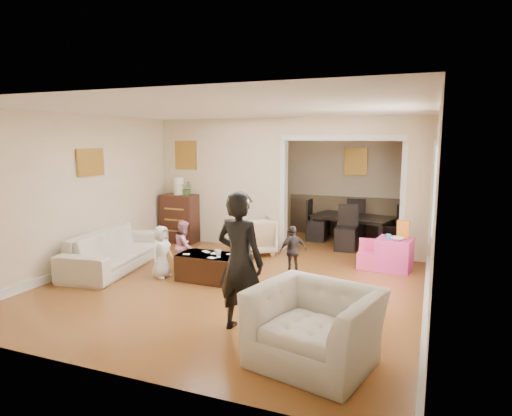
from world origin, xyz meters
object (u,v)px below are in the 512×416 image
at_px(armchair_front, 315,327).
at_px(coffee_table, 214,268).
at_px(table_lamp, 179,186).
at_px(cyan_cup, 388,237).
at_px(play_table, 394,254).
at_px(sofa, 115,250).
at_px(armchair_back, 254,235).
at_px(child_kneel_b, 184,246).
at_px(coffee_cup, 218,253).
at_px(dining_table, 352,230).
at_px(dresser, 180,218).
at_px(adult_person, 240,262).
at_px(child_kneel_a, 162,252).
at_px(child_toddler, 293,251).

xyz_separation_m(armchair_front, coffee_table, (-2.09, 1.95, -0.17)).
distance_m(table_lamp, cyan_cup, 4.43).
bearing_deg(play_table, sofa, -159.70).
distance_m(armchair_back, table_lamp, 2.05).
distance_m(cyan_cup, child_kneel_b, 3.41).
xyz_separation_m(sofa, coffee_cup, (1.99, -0.06, 0.14)).
relative_size(cyan_cup, dining_table, 0.05).
bearing_deg(armchair_front, dresser, 147.90).
bearing_deg(adult_person, child_kneel_b, -35.25).
relative_size(sofa, table_lamp, 6.09).
xyz_separation_m(sofa, coffee_table, (1.89, -0.01, -0.11)).
distance_m(coffee_cup, child_kneel_b, 0.87).
height_order(adult_person, child_kneel_a, adult_person).
distance_m(cyan_cup, child_kneel_a, 3.74).
bearing_deg(child_kneel_b, cyan_cup, -86.72).
bearing_deg(dresser, child_toddler, -25.13).
distance_m(dresser, coffee_cup, 2.96).
bearing_deg(table_lamp, coffee_cup, -47.52).
relative_size(sofa, dining_table, 1.32).
relative_size(armchair_front, table_lamp, 3.19).
bearing_deg(table_lamp, child_kneel_a, -65.32).
relative_size(table_lamp, cyan_cup, 4.50).
height_order(armchair_back, table_lamp, table_lamp).
xyz_separation_m(armchair_back, adult_person, (1.17, -3.33, 0.46)).
bearing_deg(coffee_table, table_lamp, 131.68).
bearing_deg(armchair_front, child_kneel_a, 162.08).
bearing_deg(coffee_table, sofa, 179.55).
height_order(armchair_front, coffee_table, armchair_front).
distance_m(armchair_front, adult_person, 1.16).
bearing_deg(adult_person, cyan_cup, -103.16).
bearing_deg(armchair_back, adult_person, 74.52).
bearing_deg(play_table, cyan_cup, -153.43).
bearing_deg(armchair_back, play_table, 141.93).
distance_m(play_table, child_toddler, 1.76).
height_order(armchair_front, dresser, dresser).
bearing_deg(dining_table, table_lamp, -146.61).
height_order(sofa, dresser, dresser).
height_order(dresser, adult_person, adult_person).
relative_size(armchair_front, adult_person, 0.71).
bearing_deg(coffee_table, child_toddler, 35.54).
bearing_deg(coffee_cup, cyan_cup, 35.20).
xyz_separation_m(coffee_cup, play_table, (2.45, 1.71, -0.19)).
bearing_deg(cyan_cup, coffee_table, -146.73).
relative_size(sofa, cyan_cup, 27.41).
xyz_separation_m(dining_table, child_kneel_b, (-2.25, -3.05, 0.13)).
bearing_deg(child_kneel_b, play_table, -86.59).
xyz_separation_m(play_table, child_toddler, (-1.50, -0.91, 0.14)).
distance_m(armchair_front, coffee_cup, 2.76).
xyz_separation_m(cyan_cup, child_toddler, (-1.40, -0.86, -0.17)).
relative_size(coffee_table, coffee_cup, 10.76).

